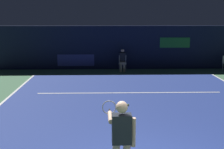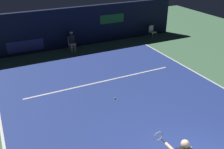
# 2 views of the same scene
# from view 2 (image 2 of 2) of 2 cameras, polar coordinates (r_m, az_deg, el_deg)

# --- Properties ---
(ground_plane) EXTENTS (30.90, 30.90, 0.00)m
(ground_plane) POSITION_cam_2_polar(r_m,az_deg,el_deg) (11.29, 2.07, -5.86)
(ground_plane) COLOR #4C7A56
(court_surface) EXTENTS (9.89, 11.36, 0.01)m
(court_surface) POSITION_cam_2_polar(r_m,az_deg,el_deg) (11.28, 2.07, -5.84)
(court_surface) COLOR navy
(court_surface) RESTS_ON ground
(line_sideline_left) EXTENTS (0.10, 11.36, 0.01)m
(line_sideline_left) POSITION_cam_2_polar(r_m,az_deg,el_deg) (13.99, 20.09, -0.76)
(line_sideline_left) COLOR white
(line_sideline_left) RESTS_ON court_surface
(line_sideline_right) EXTENTS (0.10, 11.36, 0.01)m
(line_sideline_right) POSITION_cam_2_polar(r_m,az_deg,el_deg) (10.33, -23.27, -11.69)
(line_sideline_right) COLOR white
(line_sideline_right) RESTS_ON court_surface
(line_service) EXTENTS (7.71, 0.10, 0.01)m
(line_service) POSITION_cam_2_polar(r_m,az_deg,el_deg) (12.83, -2.08, -1.55)
(line_service) COLOR white
(line_service) RESTS_ON court_surface
(back_wall) EXTENTS (15.86, 0.33, 2.60)m
(back_wall) POSITION_cam_2_polar(r_m,az_deg,el_deg) (17.27, -9.89, 10.12)
(back_wall) COLOR #141933
(back_wall) RESTS_ON ground
(line_judge_on_chair) EXTENTS (0.46, 0.54, 1.32)m
(line_judge_on_chair) POSITION_cam_2_polar(r_m,az_deg,el_deg) (16.69, -8.88, 7.42)
(line_judge_on_chair) COLOR white
(line_judge_on_chair) RESTS_ON ground
(courtside_chair_near) EXTENTS (0.50, 0.48, 0.88)m
(courtside_chair_near) POSITION_cam_2_polar(r_m,az_deg,el_deg) (19.38, 8.88, 9.51)
(courtside_chair_near) COLOR white
(courtside_chair_near) RESTS_ON ground
(tennis_ball) EXTENTS (0.07, 0.07, 0.07)m
(tennis_ball) POSITION_cam_2_polar(r_m,az_deg,el_deg) (11.37, 0.59, -5.30)
(tennis_ball) COLOR #CCE033
(tennis_ball) RESTS_ON court_surface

